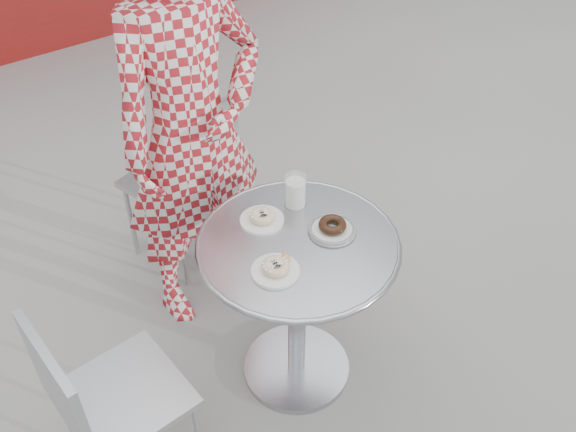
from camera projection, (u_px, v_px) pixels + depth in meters
ground at (307, 368)px, 2.78m from camera, size 60.00×60.00×0.00m
bistro_table at (298, 278)px, 2.40m from camera, size 0.74×0.74×0.75m
chair_far at (184, 209)px, 3.16m from camera, size 0.52×0.53×0.89m
chair_left at (129, 425)px, 2.29m from camera, size 0.42×0.41×0.83m
seated_person at (192, 132)px, 2.53m from camera, size 0.69×0.47×1.82m
plate_far at (262, 218)px, 2.36m from camera, size 0.16×0.16×0.04m
plate_near at (276, 268)px, 2.16m from camera, size 0.17×0.17×0.04m
plate_checker at (332, 228)px, 2.32m from camera, size 0.18×0.18×0.05m
milk_cup at (295, 192)px, 2.41m from camera, size 0.08×0.08×0.13m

